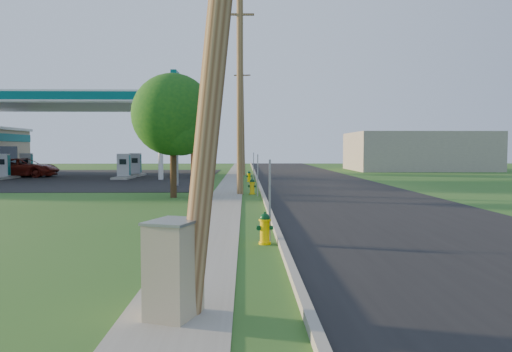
{
  "coord_description": "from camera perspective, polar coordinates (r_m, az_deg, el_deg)",
  "views": [
    {
      "loc": [
        -0.33,
        -7.67,
        2.25
      ],
      "look_at": [
        0.0,
        8.0,
        1.4
      ],
      "focal_mm": 35.0,
      "sensor_mm": 36.0,
      "label": 1
    }
  ],
  "objects": [
    {
      "name": "price_pylon",
      "position": [
        30.62,
        -9.14,
        9.03
      ],
      "size": [
        0.34,
        2.04,
        6.85
      ],
      "color": "gray",
      "rests_on": "ground"
    },
    {
      "name": "tree_lot",
      "position": [
        48.14,
        -7.21,
        6.15
      ],
      "size": [
        4.95,
        4.95,
        7.5
      ],
      "color": "#392316",
      "rests_on": "ground"
    },
    {
      "name": "curb",
      "position": [
        17.82,
        1.48,
        -3.91
      ],
      "size": [
        0.15,
        120.0,
        0.15
      ],
      "primitive_type": "cube",
      "color": "gray",
      "rests_on": "ground"
    },
    {
      "name": "forecourt",
      "position": [
        42.71,
        -22.73,
        -0.14
      ],
      "size": [
        26.0,
        28.0,
        0.02
      ],
      "primitive_type": "cube",
      "color": "black",
      "rests_on": "ground"
    },
    {
      "name": "utility_cabinet",
      "position": [
        6.8,
        -9.37,
        -10.47
      ],
      "size": [
        0.81,
        0.92,
        1.31
      ],
      "color": "tan",
      "rests_on": "ground"
    },
    {
      "name": "sidewalk",
      "position": [
        17.83,
        -4.16,
        -4.1
      ],
      "size": [
        1.5,
        120.0,
        0.03
      ],
      "primitive_type": "cube",
      "color": "gray",
      "rests_on": "ground"
    },
    {
      "name": "fuel_pump_ne",
      "position": [
        38.8,
        -14.88,
        0.74
      ],
      "size": [
        1.2,
        3.2,
        1.9
      ],
      "color": "gray",
      "rests_on": "ground"
    },
    {
      "name": "sign_post_near",
      "position": [
        11.95,
        1.58,
        -2.9
      ],
      "size": [
        0.05,
        0.04,
        2.0
      ],
      "primitive_type": "cube",
      "color": "gray",
      "rests_on": "ground"
    },
    {
      "name": "fuel_pump_se",
      "position": [
        42.69,
        -13.61,
        0.97
      ],
      "size": [
        1.2,
        3.2,
        1.9
      ],
      "color": "gray",
      "rests_on": "ground"
    },
    {
      "name": "car_red",
      "position": [
        44.06,
        -25.0,
        0.87
      ],
      "size": [
        5.62,
        2.94,
        1.51
      ],
      "primitive_type": "imported",
      "rotation": [
        0.0,
        0.0,
        1.49
      ],
      "color": "maroon",
      "rests_on": "ground"
    },
    {
      "name": "tree_verge",
      "position": [
        23.29,
        -9.27,
        6.58
      ],
      "size": [
        3.77,
        3.77,
        5.72
      ],
      "color": "#392316",
      "rests_on": "ground"
    },
    {
      "name": "hydrant_near",
      "position": [
        11.82,
        1.02,
        -6.0
      ],
      "size": [
        0.39,
        0.35,
        0.78
      ],
      "color": "#F7C400",
      "rests_on": "ground"
    },
    {
      "name": "utility_pole_mid",
      "position": [
        24.82,
        -1.85,
        9.36
      ],
      "size": [
        1.4,
        0.32,
        9.8
      ],
      "color": "brown",
      "rests_on": "ground"
    },
    {
      "name": "sign_post_mid",
      "position": [
        23.71,
        0.2,
        0.08
      ],
      "size": [
        0.05,
        0.04,
        2.0
      ],
      "primitive_type": "cube",
      "color": "gray",
      "rests_on": "ground"
    },
    {
      "name": "ground_plane",
      "position": [
        8.0,
        1.24,
        -13.23
      ],
      "size": [
        140.0,
        140.0,
        0.0
      ],
      "primitive_type": "plane",
      "color": "#245719",
      "rests_on": "ground"
    },
    {
      "name": "fuel_pump_sw",
      "position": [
        45.48,
        -24.75,
        0.89
      ],
      "size": [
        1.2,
        3.2,
        1.9
      ],
      "color": "gray",
      "rests_on": "ground"
    },
    {
      "name": "gas_canopy",
      "position": [
        42.12,
        -20.34,
        7.88
      ],
      "size": [
        18.18,
        9.18,
        6.4
      ],
      "color": "silver",
      "rests_on": "ground"
    },
    {
      "name": "hydrant_mid",
      "position": [
        24.77,
        -0.44,
        -1.2
      ],
      "size": [
        0.41,
        0.37,
        0.8
      ],
      "color": "yellow",
      "rests_on": "ground"
    },
    {
      "name": "utility_pole_far",
      "position": [
        42.74,
        -1.57,
        6.53
      ],
      "size": [
        1.4,
        0.32,
        9.5
      ],
      "color": "brown",
      "rests_on": "ground"
    },
    {
      "name": "hydrant_far",
      "position": [
        34.29,
        -0.81,
        -0.05
      ],
      "size": [
        0.39,
        0.35,
        0.75
      ],
      "color": "#ECC400",
      "rests_on": "ground"
    },
    {
      "name": "sign_post_far",
      "position": [
        35.89,
        -0.28,
        1.11
      ],
      "size": [
        0.05,
        0.04,
        2.0
      ],
      "primitive_type": "cube",
      "color": "gray",
      "rests_on": "ground"
    },
    {
      "name": "distant_building",
      "position": [
        55.77,
        18.01,
        2.69
      ],
      "size": [
        14.0,
        10.0,
        4.0
      ],
      "primitive_type": "cube",
      "color": "gray",
      "rests_on": "ground"
    },
    {
      "name": "fuel_pump_nw",
      "position": [
        41.85,
        -26.94,
        0.67
      ],
      "size": [
        1.2,
        3.2,
        1.9
      ],
      "color": "gray",
      "rests_on": "ground"
    },
    {
      "name": "road",
      "position": [
        18.45,
        14.01,
        -3.96
      ],
      "size": [
        8.0,
        120.0,
        0.02
      ],
      "primitive_type": "cube",
      "color": "black",
      "rests_on": "ground"
    }
  ]
}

